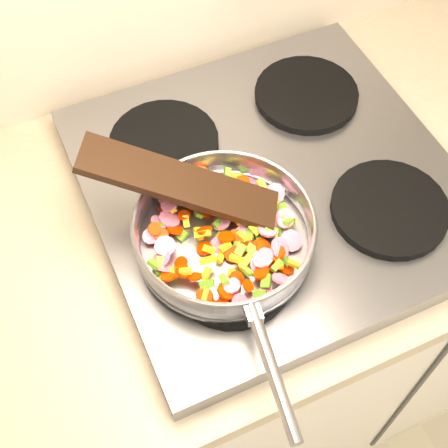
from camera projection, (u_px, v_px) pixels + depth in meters
name	position (u px, v px, depth m)	size (l,w,h in m)	color
cooktop	(272.00, 184.00, 1.06)	(0.60, 0.60, 0.04)	#939399
grate_fl	(232.00, 271.00, 0.94)	(0.19, 0.19, 0.02)	black
grate_fr	(390.00, 209.00, 1.00)	(0.19, 0.19, 0.02)	black
grate_bl	(164.00, 142.00, 1.08)	(0.19, 0.19, 0.02)	black
grate_br	(306.00, 94.00, 1.14)	(0.19, 0.19, 0.02)	black
saute_pan	(224.00, 233.00, 0.93)	(0.31, 0.48, 0.06)	#9E9EA5
vegetable_heap	(225.00, 233.00, 0.94)	(0.25, 0.26, 0.05)	#649F26
wooden_spatula	(180.00, 183.00, 0.93)	(0.31, 0.07, 0.01)	black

